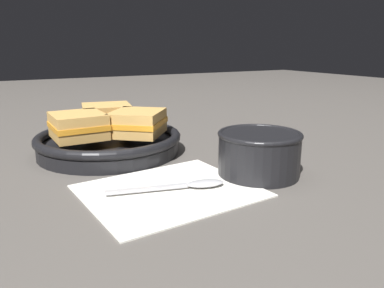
{
  "coord_description": "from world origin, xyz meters",
  "views": [
    {
      "loc": [
        -0.28,
        -0.53,
        0.21
      ],
      "look_at": [
        0.02,
        0.03,
        0.04
      ],
      "focal_mm": 35.0,
      "sensor_mm": 36.0,
      "label": 1
    }
  ],
  "objects_px": {
    "spoon": "(190,185)",
    "sandwich_near_left": "(138,123)",
    "soup_bowl": "(259,151)",
    "sandwich_near_right": "(107,115)",
    "skillet": "(109,143)",
    "sandwich_far_left": "(78,126)"
  },
  "relations": [
    {
      "from": "sandwich_near_right",
      "to": "sandwich_far_left",
      "type": "bearing_deg",
      "value": -134.24
    },
    {
      "from": "soup_bowl",
      "to": "sandwich_near_right",
      "type": "relative_size",
      "value": 1.18
    },
    {
      "from": "sandwich_near_right",
      "to": "sandwich_far_left",
      "type": "xyz_separation_m",
      "value": [
        -0.08,
        -0.08,
        0.0
      ]
    },
    {
      "from": "sandwich_near_left",
      "to": "sandwich_near_right",
      "type": "bearing_deg",
      "value": 105.76
    },
    {
      "from": "soup_bowl",
      "to": "sandwich_far_left",
      "type": "distance_m",
      "value": 0.33
    },
    {
      "from": "sandwich_near_left",
      "to": "sandwich_near_right",
      "type": "relative_size",
      "value": 1.18
    },
    {
      "from": "soup_bowl",
      "to": "sandwich_far_left",
      "type": "height_order",
      "value": "sandwich_far_left"
    },
    {
      "from": "soup_bowl",
      "to": "spoon",
      "type": "xyz_separation_m",
      "value": [
        -0.13,
        -0.0,
        -0.03
      ]
    },
    {
      "from": "skillet",
      "to": "sandwich_near_right",
      "type": "relative_size",
      "value": 2.46
    },
    {
      "from": "soup_bowl",
      "to": "sandwich_near_right",
      "type": "height_order",
      "value": "sandwich_near_right"
    },
    {
      "from": "soup_bowl",
      "to": "sandwich_near_right",
      "type": "xyz_separation_m",
      "value": [
        -0.16,
        0.31,
        0.02
      ]
    },
    {
      "from": "spoon",
      "to": "sandwich_far_left",
      "type": "distance_m",
      "value": 0.26
    },
    {
      "from": "spoon",
      "to": "skillet",
      "type": "height_order",
      "value": "skillet"
    },
    {
      "from": "soup_bowl",
      "to": "spoon",
      "type": "height_order",
      "value": "soup_bowl"
    },
    {
      "from": "soup_bowl",
      "to": "spoon",
      "type": "distance_m",
      "value": 0.14
    },
    {
      "from": "spoon",
      "to": "sandwich_near_left",
      "type": "distance_m",
      "value": 0.21
    },
    {
      "from": "spoon",
      "to": "sandwich_far_left",
      "type": "height_order",
      "value": "sandwich_far_left"
    },
    {
      "from": "soup_bowl",
      "to": "skillet",
      "type": "distance_m",
      "value": 0.3
    },
    {
      "from": "spoon",
      "to": "sandwich_near_right",
      "type": "xyz_separation_m",
      "value": [
        -0.03,
        0.31,
        0.06
      ]
    },
    {
      "from": "sandwich_near_left",
      "to": "soup_bowl",
      "type": "bearing_deg",
      "value": -56.39
    },
    {
      "from": "sandwich_near_left",
      "to": "sandwich_far_left",
      "type": "height_order",
      "value": "same"
    },
    {
      "from": "skillet",
      "to": "sandwich_far_left",
      "type": "height_order",
      "value": "sandwich_far_left"
    }
  ]
}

